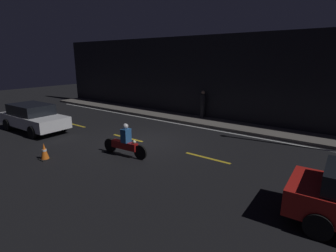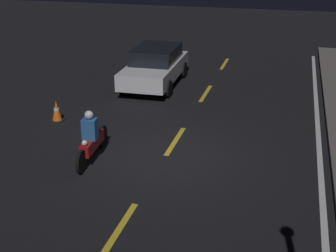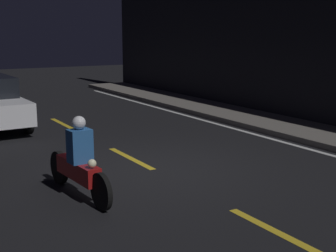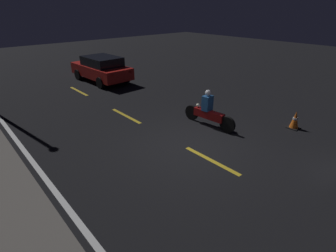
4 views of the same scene
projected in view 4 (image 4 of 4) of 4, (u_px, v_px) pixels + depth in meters
ground_plane at (187, 148)px, 8.30m from camera, size 56.00×56.00×0.00m
raised_curb at (5, 229)px, 5.18m from camera, size 28.00×1.90×0.15m
lane_dash_c at (211, 160)px, 7.61m from camera, size 2.00×0.14×0.01m
lane_dash_d at (126, 116)px, 10.68m from camera, size 2.00×0.14×0.01m
lane_dash_e at (79, 91)px, 13.74m from camera, size 2.00×0.14×0.01m
lane_solid_kerb at (65, 204)px, 5.94m from camera, size 25.20×0.14×0.01m
taxi_red at (101, 68)px, 15.21m from camera, size 4.16×2.03×1.45m
motorcycle at (209, 112)px, 9.60m from camera, size 2.21×0.38×1.37m
traffic_cone_near at (295, 120)px, 9.49m from camera, size 0.40×0.40×0.66m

